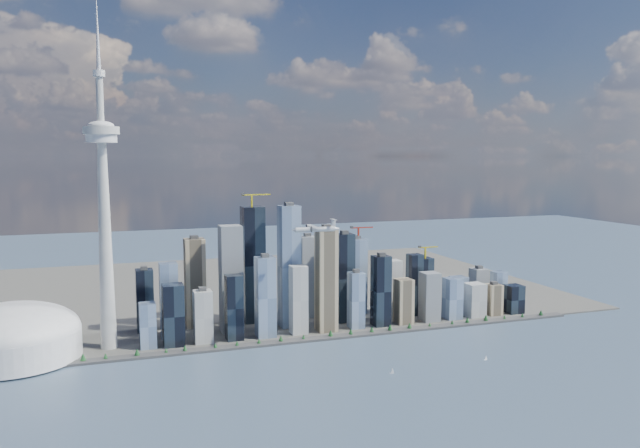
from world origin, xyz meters
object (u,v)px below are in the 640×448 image
object	(u,v)px
airplane	(316,229)
sailboat_east	(486,358)
needle_tower	(104,206)
sailboat_west	(392,371)
dome_stadium	(13,336)

from	to	relation	value
airplane	sailboat_east	size ratio (longest dim) A/B	9.58
airplane	sailboat_east	distance (m)	332.90
needle_tower	sailboat_east	size ratio (longest dim) A/B	66.50
airplane	sailboat_west	world-z (taller)	airplane
needle_tower	sailboat_west	size ratio (longest dim) A/B	61.17
sailboat_west	airplane	bearing A→B (deg)	125.54
needle_tower	airplane	size ratio (longest dim) A/B	6.94
airplane	needle_tower	bearing A→B (deg)	162.17
dome_stadium	sailboat_west	xyz separation A→B (m)	(529.01, -243.32, -36.55)
dome_stadium	sailboat_east	bearing A→B (deg)	-18.84
needle_tower	airplane	world-z (taller)	needle_tower
airplane	sailboat_east	world-z (taller)	airplane
airplane	sailboat_east	bearing A→B (deg)	-27.08
dome_stadium	sailboat_west	distance (m)	583.43
sailboat_west	sailboat_east	distance (m)	163.58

